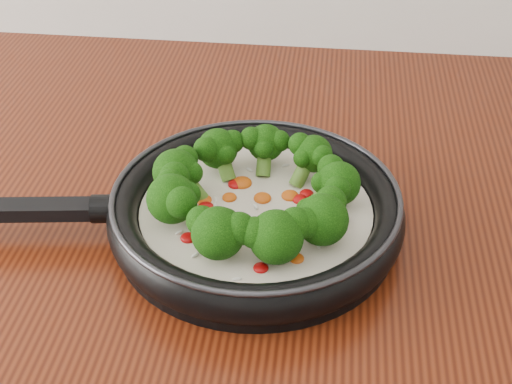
# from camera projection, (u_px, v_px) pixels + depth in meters

# --- Properties ---
(skillet) EXTENTS (0.47, 0.33, 0.08)m
(skillet) POSITION_uv_depth(u_px,v_px,m) (253.00, 209.00, 0.71)
(skillet) COLOR black
(skillet) RESTS_ON counter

